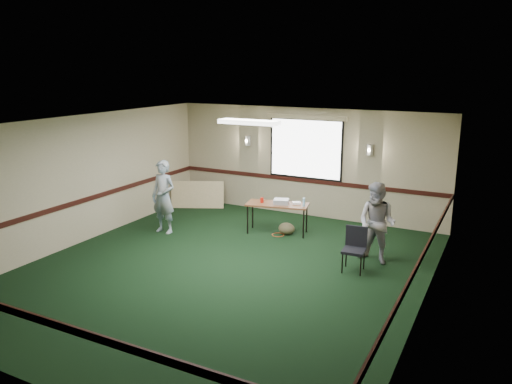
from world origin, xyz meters
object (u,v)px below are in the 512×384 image
at_px(folding_table, 277,206).
at_px(projector, 281,202).
at_px(person_right, 377,223).
at_px(conference_chair, 355,245).
at_px(person_left, 163,197).

bearing_deg(folding_table, projector, -5.52).
xyz_separation_m(projector, person_right, (2.32, -0.72, 0.04)).
height_order(projector, conference_chair, conference_chair).
distance_m(projector, person_left, 2.64).
relative_size(projector, person_right, 0.21).
xyz_separation_m(conference_chair, person_left, (-4.46, 0.15, 0.35)).
bearing_deg(projector, folding_table, 169.53).
height_order(folding_table, person_right, person_right).
relative_size(projector, conference_chair, 0.40).
distance_m(projector, conference_chair, 2.44).
bearing_deg(person_left, folding_table, 27.93).
bearing_deg(person_right, projector, 175.86).
xyz_separation_m(person_left, person_right, (4.71, 0.40, -0.05)).
distance_m(folding_table, person_right, 2.51).
distance_m(person_left, person_right, 4.73).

